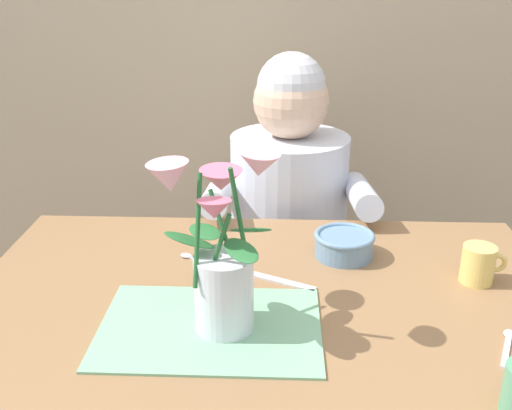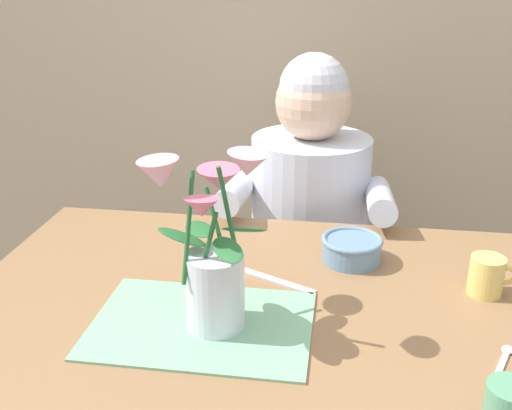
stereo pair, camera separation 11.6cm
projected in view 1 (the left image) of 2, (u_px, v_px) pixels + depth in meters
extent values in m
cube|color=olive|center=(266.00, 308.00, 1.19)|extent=(1.20, 0.80, 0.04)
cylinder|color=olive|center=(73.00, 354.00, 1.67)|extent=(0.06, 0.06, 0.70)
cylinder|color=olive|center=(468.00, 364.00, 1.63)|extent=(0.06, 0.06, 0.70)
cylinder|color=#4C4C56|center=(286.00, 345.00, 1.96)|extent=(0.30, 0.30, 0.40)
cylinder|color=silver|center=(288.00, 218.00, 1.79)|extent=(0.34, 0.34, 0.50)
sphere|color=#DBB293|center=(291.00, 101.00, 1.66)|extent=(0.21, 0.21, 0.21)
sphere|color=silver|center=(291.00, 87.00, 1.65)|extent=(0.19, 0.19, 0.19)
cylinder|color=silver|center=(219.00, 193.00, 1.62)|extent=(0.07, 0.33, 0.12)
cylinder|color=silver|center=(361.00, 195.00, 1.61)|extent=(0.07, 0.33, 0.12)
cube|color=#7AB289|center=(210.00, 327.00, 1.09)|extent=(0.40, 0.28, 0.00)
cylinder|color=silver|center=(224.00, 294.00, 1.06)|extent=(0.11, 0.11, 0.15)
cylinder|color=#23602D|center=(241.00, 225.00, 1.00)|extent=(0.04, 0.04, 0.21)
cone|color=pink|center=(259.00, 165.00, 0.96)|extent=(0.09, 0.09, 0.04)
sphere|color=#E5D14C|center=(259.00, 162.00, 0.95)|extent=(0.02, 0.02, 0.02)
cylinder|color=#23602D|center=(222.00, 228.00, 1.08)|extent=(0.05, 0.05, 0.14)
cone|color=#DB6684|center=(221.00, 179.00, 1.10)|extent=(0.10, 0.10, 0.04)
sphere|color=#E5D14C|center=(221.00, 177.00, 1.10)|extent=(0.02, 0.02, 0.02)
cylinder|color=#23602D|center=(198.00, 231.00, 1.01)|extent=(0.01, 0.07, 0.19)
cone|color=pink|center=(169.00, 177.00, 0.96)|extent=(0.10, 0.09, 0.06)
sphere|color=#E5D14C|center=(169.00, 174.00, 0.96)|extent=(0.02, 0.02, 0.02)
cylinder|color=#23602D|center=(219.00, 246.00, 1.00)|extent=(0.05, 0.06, 0.14)
cone|color=#DB6684|center=(214.00, 210.00, 0.96)|extent=(0.06, 0.06, 0.04)
sphere|color=#E5D14C|center=(214.00, 207.00, 0.95)|extent=(0.02, 0.02, 0.02)
ellipsoid|color=#23602D|center=(251.00, 230.00, 1.06)|extent=(0.09, 0.08, 0.05)
ellipsoid|color=#23602D|center=(205.00, 231.00, 1.07)|extent=(0.09, 0.10, 0.02)
ellipsoid|color=#23602D|center=(241.00, 250.00, 0.97)|extent=(0.08, 0.10, 0.02)
ellipsoid|color=#23602D|center=(189.00, 240.00, 1.04)|extent=(0.09, 0.05, 0.03)
cylinder|color=#6689A8|center=(344.00, 246.00, 1.35)|extent=(0.13, 0.13, 0.05)
torus|color=#6689A8|center=(345.00, 236.00, 1.34)|extent=(0.14, 0.14, 0.01)
cube|color=silver|center=(273.00, 279.00, 1.26)|extent=(0.18, 0.10, 0.00)
cylinder|color=#E5C666|center=(478.00, 264.00, 1.24)|extent=(0.07, 0.07, 0.08)
torus|color=#E5C666|center=(497.00, 263.00, 1.23)|extent=(0.04, 0.01, 0.04)
cube|color=silver|center=(207.00, 262.00, 1.33)|extent=(0.09, 0.05, 0.00)
ellipsoid|color=silver|center=(186.00, 255.00, 1.35)|extent=(0.03, 0.03, 0.01)
cube|color=silver|center=(506.00, 351.00, 1.02)|extent=(0.05, 0.10, 0.00)
ellipsoid|color=silver|center=(509.00, 334.00, 1.07)|extent=(0.03, 0.03, 0.01)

